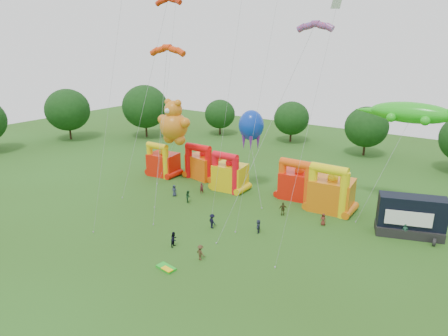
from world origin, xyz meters
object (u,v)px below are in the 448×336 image
Objects in this scene: stage_trailer at (411,217)px; spectator_4 at (283,209)px; bouncy_castle_2 at (229,175)px; octopus_kite at (255,163)px; spectator_0 at (174,191)px; teddy_bear_kite at (172,133)px; bouncy_castle_0 at (162,162)px; gecko_kite at (390,157)px.

spectator_4 is at bearing -166.74° from stage_trailer.
bouncy_castle_2 is 5.20m from octopus_kite.
octopus_kite is at bearing -1.55° from bouncy_castle_2.
spectator_0 is at bearing -168.44° from stage_trailer.
stage_trailer is 0.64× the size of octopus_kite.
teddy_bear_kite is 7.40× the size of spectator_4.
stage_trailer is at bearing -1.16° from bouncy_castle_2.
teddy_bear_kite is 7.88× the size of spectator_0.
octopus_kite is (13.72, 1.98, -3.06)m from teddy_bear_kite.
octopus_kite is 8.61m from spectator_4.
spectator_0 is (-9.52, -6.64, -4.16)m from octopus_kite.
spectator_4 is at bearing -7.89° from bouncy_castle_0.
octopus_kite is at bearing -65.99° from spectator_4.
bouncy_castle_2 reaches higher than spectator_4.
bouncy_castle_0 is 24.27m from spectator_4.
spectator_4 is at bearing -3.92° from spectator_0.
teddy_bear_kite is at bearing -21.82° from bouncy_castle_0.
bouncy_castle_2 is 25.48m from stage_trailer.
bouncy_castle_2 is at bearing 12.77° from teddy_bear_kite.
spectator_0 is (-26.60, -10.50, -6.93)m from gecko_kite.
spectator_0 is 16.31m from spectator_4.
gecko_kite is at bearing 12.72° from octopus_kite.
bouncy_castle_2 is at bearing -170.16° from gecko_kite.
octopus_kite is at bearing 178.92° from stage_trailer.
bouncy_castle_2 reaches higher than stage_trailer.
bouncy_castle_0 is 0.47× the size of octopus_kite.
spectator_0 is at bearing -47.99° from teddy_bear_kite.
bouncy_castle_0 is at bearing -172.84° from gecko_kite.
spectator_0 is (-5.08, -6.76, -1.48)m from bouncy_castle_2.
spectator_4 is at bearing -19.69° from bouncy_castle_2.
spectator_0 is (7.94, -6.16, -1.37)m from bouncy_castle_0.
spectator_0 is at bearing -126.88° from bouncy_castle_2.
bouncy_castle_2 is at bearing 178.45° from octopus_kite.
spectator_0 is (-30.55, -6.25, -1.45)m from stage_trailer.
bouncy_castle_0 is 17.69m from octopus_kite.
gecko_kite reaches higher than octopus_kite.
bouncy_castle_0 is at bearing -177.34° from bouncy_castle_2.
bouncy_castle_2 reaches higher than bouncy_castle_0.
stage_trailer is 21.20m from octopus_kite.
teddy_bear_kite is 1.09× the size of octopus_kite.
spectator_0 is 0.94× the size of spectator_4.
bouncy_castle_2 is 11.75m from spectator_4.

